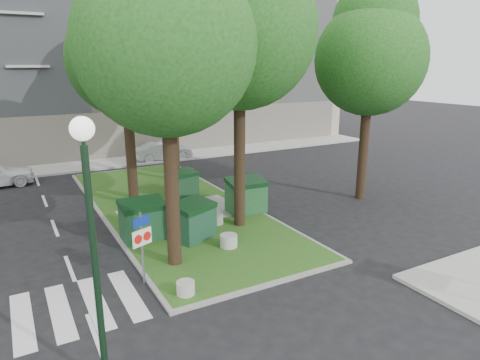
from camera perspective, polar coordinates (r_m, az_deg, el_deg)
ground at (r=12.82m, az=1.97°, el=-14.29°), size 120.00×120.00×0.00m
median_island at (r=19.66m, az=-8.90°, el=-3.56°), size 6.00×16.00×0.12m
median_kerb at (r=19.66m, az=-8.89°, el=-3.59°), size 6.30×16.30×0.10m
building_sidewalk at (r=29.31m, az=-17.05°, el=2.17°), size 42.00×3.00×0.12m
zebra_crossing at (r=12.87m, az=-16.71°, el=-14.83°), size 5.00×3.00×0.01m
apartment_building at (r=36.05m, az=-20.79°, el=16.91°), size 41.00×12.00×16.00m
tree_median_near_left at (r=12.91m, az=-9.70°, el=19.45°), size 5.20×5.20×10.53m
tree_median_near_right at (r=16.25m, az=0.11°, el=21.09°), size 5.60×5.60×11.46m
tree_median_mid at (r=19.24m, az=-15.04°, el=16.67°), size 4.80×4.80×9.99m
tree_median_far at (r=23.16m, az=-9.12°, el=19.97°), size 5.80×5.80×11.93m
tree_street_right at (r=20.87m, az=17.13°, el=16.38°), size 5.00×5.00×10.06m
dumpster_a at (r=16.03m, az=-12.79°, el=-5.21°), size 1.59×1.12×1.48m
dumpster_b at (r=15.75m, az=-6.26°, el=-5.38°), size 1.84×1.60×1.43m
dumpster_c at (r=20.84m, az=-7.71°, el=-0.47°), size 1.60×1.30×1.30m
dumpster_d at (r=18.44m, az=0.81°, el=-2.06°), size 1.71×1.26×1.51m
bollard_left at (r=12.34m, az=-7.26°, el=-14.08°), size 0.51×0.51×0.37m
bollard_right at (r=15.12m, az=-1.52°, el=-8.09°), size 0.61×0.61×0.44m
bollard_mid at (r=17.21m, az=-3.22°, el=-5.19°), size 0.58×0.58×0.42m
litter_bin at (r=23.37m, az=-6.78°, el=0.63°), size 0.42×0.42×0.73m
street_lamp at (r=8.39m, az=-19.19°, el=-5.81°), size 0.43×0.43×5.44m
traffic_sign_pole at (r=12.79m, az=-12.99°, el=-7.61°), size 0.63×0.29×2.24m
car_silver at (r=29.49m, az=-10.22°, el=3.82°), size 3.87×1.47×1.26m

